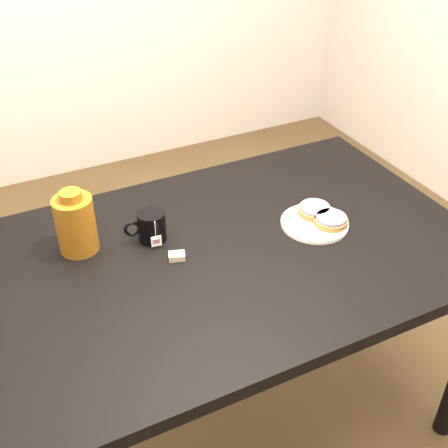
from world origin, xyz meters
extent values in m
plane|color=brown|center=(0.00, 0.00, 0.00)|extent=(4.00, 4.00, 0.00)
cube|color=black|center=(0.00, 0.00, 0.73)|extent=(1.40, 0.90, 0.04)
cylinder|color=black|center=(-0.64, 0.39, 0.35)|extent=(0.06, 0.06, 0.71)
cylinder|color=black|center=(0.64, 0.39, 0.35)|extent=(0.06, 0.06, 0.71)
cylinder|color=white|center=(0.28, -0.01, 0.76)|extent=(0.20, 0.20, 0.01)
torus|color=white|center=(0.28, -0.01, 0.76)|extent=(0.20, 0.20, 0.01)
cylinder|color=brown|center=(0.30, 0.03, 0.77)|extent=(0.14, 0.14, 0.02)
cylinder|color=#997DA9|center=(0.30, 0.03, 0.78)|extent=(0.12, 0.12, 0.01)
cylinder|color=brown|center=(0.31, -0.04, 0.77)|extent=(0.11, 0.11, 0.02)
cylinder|color=#997DA9|center=(0.31, -0.04, 0.78)|extent=(0.10, 0.10, 0.01)
cylinder|color=black|center=(-0.18, 0.14, 0.80)|extent=(0.09, 0.09, 0.09)
cylinder|color=black|center=(-0.18, 0.14, 0.83)|extent=(0.07, 0.07, 0.00)
torus|color=black|center=(-0.24, 0.14, 0.80)|extent=(0.05, 0.02, 0.05)
cylinder|color=beige|center=(-0.19, 0.09, 0.82)|extent=(0.00, 0.00, 0.05)
cube|color=white|center=(-0.19, 0.09, 0.77)|extent=(0.03, 0.01, 0.03)
cube|color=#C6B793|center=(-0.16, 0.02, 0.76)|extent=(0.05, 0.04, 0.02)
cylinder|color=#60340C|center=(-0.38, 0.19, 0.83)|extent=(0.12, 0.12, 0.17)
cylinder|color=#60340C|center=(-0.38, 0.19, 0.93)|extent=(0.06, 0.06, 0.02)
camera|label=1|loc=(-0.58, -1.13, 1.72)|focal=45.00mm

